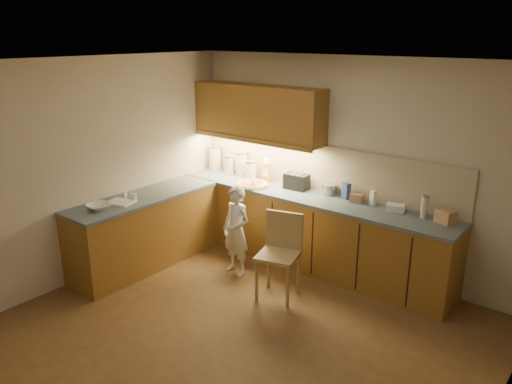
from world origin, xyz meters
TOP-DOWN VIEW (x-y plane):
  - room at (0.00, 0.00)m, footprint 4.54×4.50m
  - l_counter at (-0.92, 1.25)m, footprint 3.77×2.62m
  - backsplash at (-0.38, 1.99)m, footprint 3.75×0.02m
  - upper_cabinets at (-1.27, 1.82)m, footprint 1.95×0.36m
  - pizza_on_board at (-1.17, 1.58)m, footprint 0.45×0.45m
  - child at (-0.89, 0.93)m, footprint 0.43×0.31m
  - wooden_chair at (-0.16, 0.84)m, footprint 0.53×0.53m
  - mixing_bowl at (-1.95, -0.24)m, footprint 0.29×0.29m
  - canister_a at (-2.10, 1.86)m, footprint 0.18×0.18m
  - canister_b at (-1.80, 1.83)m, footprint 0.15×0.15m
  - canister_c at (-1.62, 1.89)m, footprint 0.18×0.18m
  - canister_d at (-1.39, 1.83)m, footprint 0.15×0.15m
  - oil_jug at (-1.14, 1.86)m, footprint 0.12×0.10m
  - toaster at (-0.63, 1.82)m, footprint 0.32×0.20m
  - steel_pot at (-0.19, 1.89)m, footprint 0.17×0.17m
  - blue_box at (0.06, 1.88)m, footprint 0.12×0.10m
  - card_box_a at (0.23, 1.83)m, footprint 0.16×0.12m
  - white_bottle at (0.42, 1.86)m, footprint 0.07×0.07m
  - flat_pack at (0.71, 1.83)m, footprint 0.23×0.18m
  - tall_jar at (1.04, 1.83)m, footprint 0.08×0.08m
  - card_box_b at (1.28, 1.81)m, footprint 0.23×0.20m
  - dough_cloth at (-1.94, 0.06)m, footprint 0.35×0.31m
  - spice_jar_a at (-2.09, 0.23)m, footprint 0.06×0.06m
  - spice_jar_b at (-1.89, 0.21)m, footprint 0.08×0.08m

SIDE VIEW (x-z plane):
  - l_counter at x=-0.92m, z-range 0.00..0.92m
  - wooden_chair at x=-0.16m, z-range 0.08..1.03m
  - child at x=-0.89m, z-range 0.00..1.11m
  - dough_cloth at x=-1.94m, z-range 0.92..0.94m
  - pizza_on_board at x=-1.17m, z-range 0.85..1.03m
  - mixing_bowl at x=-1.95m, z-range 0.92..0.98m
  - spice_jar_a at x=-2.09m, z-range 0.92..0.99m
  - flat_pack at x=0.71m, z-range 0.92..1.00m
  - spice_jar_b at x=-1.89m, z-range 0.92..1.01m
  - card_box_a at x=0.23m, z-range 0.92..1.03m
  - steel_pot at x=-0.19m, z-range 0.92..1.05m
  - card_box_b at x=1.28m, z-range 0.92..1.07m
  - white_bottle at x=0.42m, z-range 0.92..1.10m
  - blue_box at x=0.06m, z-range 0.92..1.11m
  - toaster at x=-0.63m, z-range 0.92..1.12m
  - canister_d at x=-1.39m, z-range 0.92..1.17m
  - tall_jar at x=1.04m, z-range 0.92..1.17m
  - canister_b at x=-1.80m, z-range 0.92..1.19m
  - oil_jug at x=-1.14m, z-range 0.91..1.22m
  - canister_c at x=-1.62m, z-range 0.92..1.25m
  - canister_a at x=-2.10m, z-range 0.92..1.28m
  - backsplash at x=-0.38m, z-range 0.92..1.50m
  - room at x=0.00m, z-range 0.37..2.99m
  - upper_cabinets at x=-1.27m, z-range 1.48..2.21m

